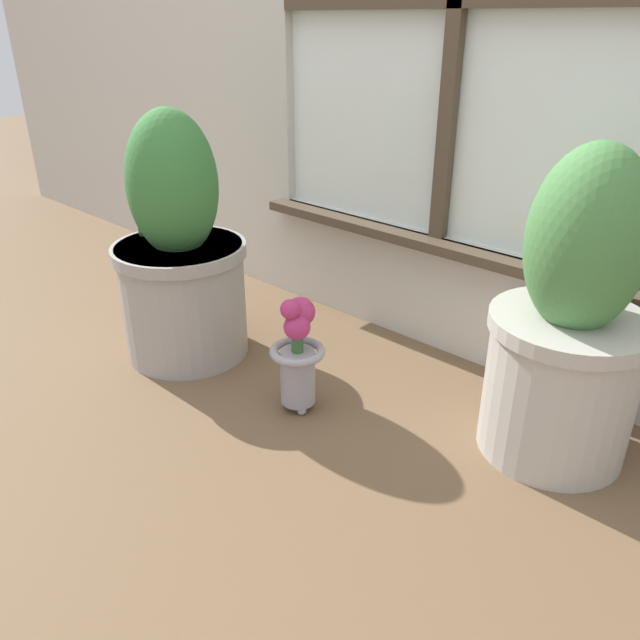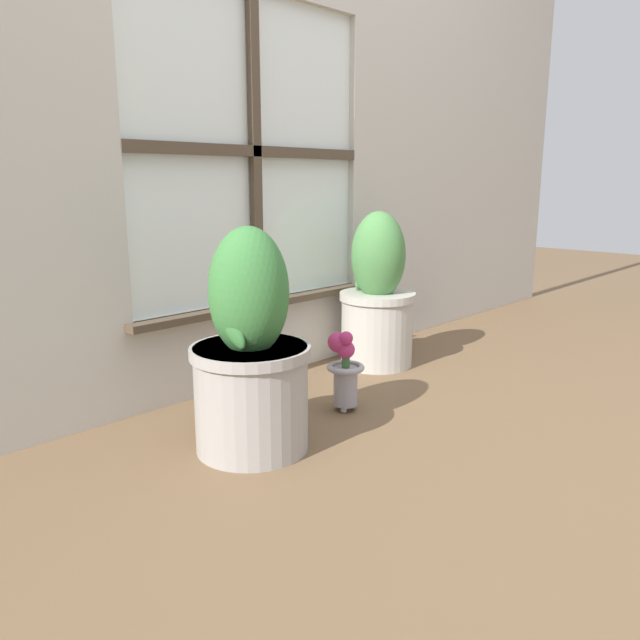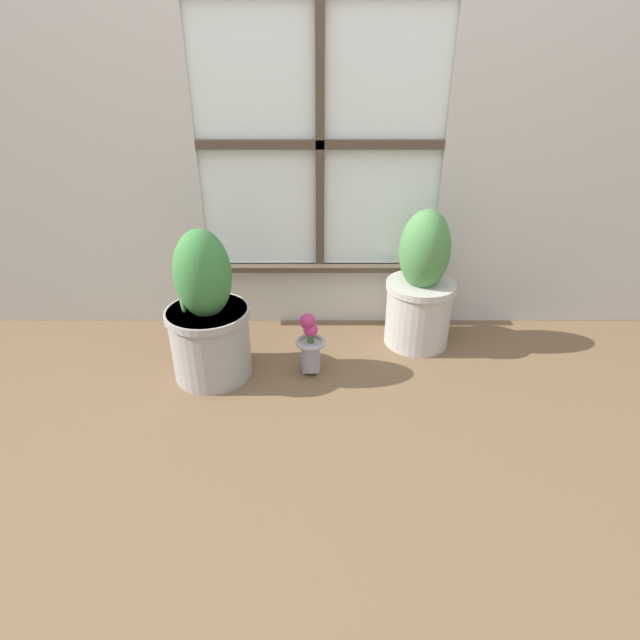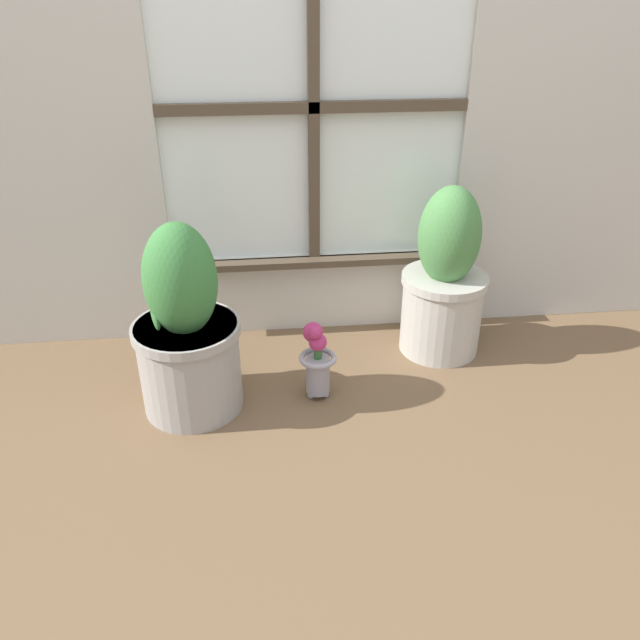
# 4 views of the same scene
# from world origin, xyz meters

# --- Properties ---
(ground_plane) EXTENTS (10.00, 10.00, 0.00)m
(ground_plane) POSITION_xyz_m (0.00, 0.00, 0.00)
(ground_plane) COLOR brown
(wall_with_window) EXTENTS (4.40, 0.10, 2.50)m
(wall_with_window) POSITION_xyz_m (0.00, 0.65, 1.27)
(wall_with_window) COLOR beige
(wall_with_window) RESTS_ON ground_plane
(potted_plant_left) EXTENTS (0.32, 0.32, 0.59)m
(potted_plant_left) POSITION_xyz_m (-0.42, 0.18, 0.25)
(potted_plant_left) COLOR #9E9993
(potted_plant_left) RESTS_ON ground_plane
(potted_plant_right) EXTENTS (0.29, 0.29, 0.59)m
(potted_plant_right) POSITION_xyz_m (0.42, 0.43, 0.26)
(potted_plant_right) COLOR #B7B2A8
(potted_plant_right) RESTS_ON ground_plane
(flower_vase) EXTENTS (0.12, 0.12, 0.26)m
(flower_vase) POSITION_xyz_m (-0.04, 0.19, 0.14)
(flower_vase) COLOR #99939E
(flower_vase) RESTS_ON ground_plane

